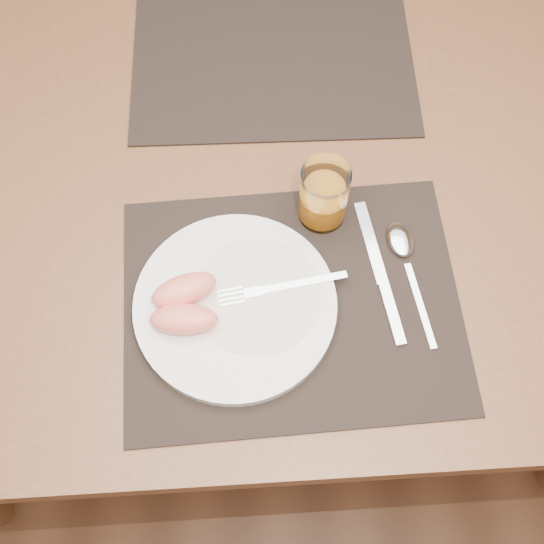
{
  "coord_description": "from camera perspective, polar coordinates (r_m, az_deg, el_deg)",
  "views": [
    {
      "loc": [
        -0.02,
        -0.57,
        1.6
      ],
      "look_at": [
        -0.0,
        -0.18,
        0.77
      ],
      "focal_mm": 45.0,
      "sensor_mm": 36.0,
      "label": 1
    }
  ],
  "objects": [
    {
      "name": "knife",
      "position": [
        0.94,
        9.27,
        -0.93
      ],
      "size": [
        0.04,
        0.22,
        0.01
      ],
      "color": "silver",
      "rests_on": "placemat_near"
    },
    {
      "name": "plate_dressing",
      "position": [
        0.9,
        -1.24,
        -1.91
      ],
      "size": [
        0.17,
        0.17,
        0.0
      ],
      "color": "white",
      "rests_on": "plate"
    },
    {
      "name": "grapefruit_wedges",
      "position": [
        0.89,
        -7.39,
        -2.71
      ],
      "size": [
        0.1,
        0.1,
        0.04
      ],
      "color": "#FA7D66",
      "rests_on": "plate"
    },
    {
      "name": "fork",
      "position": [
        0.9,
        -0.06,
        -1.42
      ],
      "size": [
        0.18,
        0.04,
        0.0
      ],
      "color": "silver",
      "rests_on": "plate"
    },
    {
      "name": "plate",
      "position": [
        0.91,
        -3.09,
        -2.81
      ],
      "size": [
        0.27,
        0.27,
        0.02
      ],
      "primitive_type": "cylinder",
      "color": "white",
      "rests_on": "placemat_near"
    },
    {
      "name": "spoon",
      "position": [
        0.96,
        10.91,
        1.92
      ],
      "size": [
        0.05,
        0.19,
        0.01
      ],
      "color": "silver",
      "rests_on": "placemat_near"
    },
    {
      "name": "juice_glass",
      "position": [
        0.94,
        4.33,
        6.27
      ],
      "size": [
        0.07,
        0.07,
        0.1
      ],
      "color": "white",
      "rests_on": "placemat_near"
    },
    {
      "name": "ground",
      "position": [
        1.7,
        -0.34,
        -5.6
      ],
      "size": [
        5.0,
        5.0,
        0.0
      ],
      "primitive_type": "plane",
      "color": "#57321D",
      "rests_on": "ground"
    },
    {
      "name": "table",
      "position": [
        1.09,
        -0.53,
        6.23
      ],
      "size": [
        1.4,
        0.9,
        0.75
      ],
      "color": "brown",
      "rests_on": "ground"
    },
    {
      "name": "placemat_far",
      "position": [
        1.16,
        0.04,
        17.83
      ],
      "size": [
        0.46,
        0.36,
        0.0
      ],
      "primitive_type": "cube",
      "rotation": [
        0.0,
        0.0,
        -0.02
      ],
      "color": "black",
      "rests_on": "table"
    },
    {
      "name": "placemat_near",
      "position": [
        0.92,
        1.68,
        -2.66
      ],
      "size": [
        0.46,
        0.36,
        0.0
      ],
      "primitive_type": "cube",
      "rotation": [
        0.0,
        0.0,
        0.03
      ],
      "color": "black",
      "rests_on": "table"
    }
  ]
}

